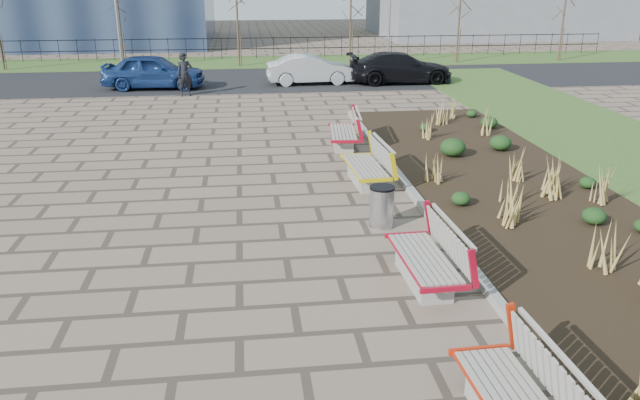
{
  "coord_description": "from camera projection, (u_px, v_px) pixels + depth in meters",
  "views": [
    {
      "loc": [
        0.21,
        -7.58,
        4.83
      ],
      "look_at": [
        1.5,
        3.0,
        0.9
      ],
      "focal_mm": 35.0,
      "sensor_mm": 36.0,
      "label": 1
    }
  ],
  "objects": [
    {
      "name": "ground",
      "position": [
        239.0,
        338.0,
        8.71
      ],
      "size": [
        120.0,
        120.0,
        0.0
      ],
      "primitive_type": "plane",
      "color": "#725F4E",
      "rests_on": "ground"
    },
    {
      "name": "planting_bed",
      "position": [
        518.0,
        196.0,
        14.05
      ],
      "size": [
        4.5,
        18.0,
        0.1
      ],
      "primitive_type": "cube",
      "color": "black",
      "rests_on": "ground"
    },
    {
      "name": "planting_curb",
      "position": [
        418.0,
        199.0,
        13.78
      ],
      "size": [
        0.16,
        18.0,
        0.15
      ],
      "primitive_type": "cube",
      "color": "gray",
      "rests_on": "ground"
    },
    {
      "name": "grass_verge_far",
      "position": [
        239.0,
        62.0,
        34.78
      ],
      "size": [
        80.0,
        5.0,
        0.04
      ],
      "primitive_type": "cube",
      "color": "#33511E",
      "rests_on": "ground"
    },
    {
      "name": "road",
      "position": [
        239.0,
        80.0,
        29.19
      ],
      "size": [
        80.0,
        7.0,
        0.02
      ],
      "primitive_type": "cube",
      "color": "black",
      "rests_on": "ground"
    },
    {
      "name": "bench_a",
      "position": [
        517.0,
        397.0,
        6.74
      ],
      "size": [
        0.97,
        2.13,
        1.0
      ],
      "primitive_type": null,
      "rotation": [
        0.0,
        0.0,
        0.03
      ],
      "color": "red",
      "rests_on": "ground"
    },
    {
      "name": "bench_b",
      "position": [
        424.0,
        255.0,
        10.1
      ],
      "size": [
        0.97,
        2.13,
        1.0
      ],
      "primitive_type": null,
      "rotation": [
        0.0,
        0.0,
        0.03
      ],
      "color": "#A60B20",
      "rests_on": "ground"
    },
    {
      "name": "bench_c",
      "position": [
        365.0,
        164.0,
        14.86
      ],
      "size": [
        1.0,
        2.14,
        1.0
      ],
      "primitive_type": null,
      "rotation": [
        0.0,
        0.0,
        0.05
      ],
      "color": "#D7BE0B",
      "rests_on": "ground"
    },
    {
      "name": "bench_d",
      "position": [
        343.0,
        130.0,
        18.03
      ],
      "size": [
        1.11,
        2.18,
        1.0
      ],
      "primitive_type": null,
      "rotation": [
        0.0,
        0.0,
        -0.1
      ],
      "color": "#A90B1F",
      "rests_on": "ground"
    },
    {
      "name": "litter_bin",
      "position": [
        382.0,
        207.0,
        12.38
      ],
      "size": [
        0.49,
        0.49,
        0.82
      ],
      "primitive_type": "cylinder",
      "color": "#B2B2B7",
      "rests_on": "ground"
    },
    {
      "name": "pedestrian",
      "position": [
        185.0,
        74.0,
        25.26
      ],
      "size": [
        0.73,
        0.59,
        1.75
      ],
      "primitive_type": "imported",
      "rotation": [
        0.0,
        0.0,
        0.3
      ],
      "color": "black",
      "rests_on": "ground"
    },
    {
      "name": "car_blue",
      "position": [
        153.0,
        71.0,
        26.82
      ],
      "size": [
        4.41,
        2.0,
        1.47
      ],
      "primitive_type": "imported",
      "rotation": [
        0.0,
        0.0,
        1.51
      ],
      "color": "navy",
      "rests_on": "road"
    },
    {
      "name": "car_silver",
      "position": [
        311.0,
        69.0,
        27.95
      ],
      "size": [
        3.97,
        1.53,
        1.29
      ],
      "primitive_type": "imported",
      "rotation": [
        0.0,
        0.0,
        1.61
      ],
      "color": "#9DA0A4",
      "rests_on": "road"
    },
    {
      "name": "car_black",
      "position": [
        400.0,
        68.0,
        28.18
      ],
      "size": [
        4.73,
        1.94,
        1.37
      ],
      "primitive_type": "imported",
      "rotation": [
        0.0,
        0.0,
        1.58
      ],
      "color": "black",
      "rests_on": "road"
    },
    {
      "name": "tree_b",
      "position": [
        120.0,
        28.0,
        32.0
      ],
      "size": [
        1.4,
        1.4,
        4.0
      ],
      "primitive_type": null,
      "color": "#4C3D2D",
      "rests_on": "grass_verge_far"
    },
    {
      "name": "tree_c",
      "position": [
        238.0,
        27.0,
        32.68
      ],
      "size": [
        1.4,
        1.4,
        4.0
      ],
      "primitive_type": null,
      "color": "#4C3D2D",
      "rests_on": "grass_verge_far"
    },
    {
      "name": "tree_d",
      "position": [
        350.0,
        26.0,
        33.36
      ],
      "size": [
        1.4,
        1.4,
        4.0
      ],
      "primitive_type": null,
      "color": "#4C3D2D",
      "rests_on": "grass_verge_far"
    },
    {
      "name": "tree_e",
      "position": [
        459.0,
        25.0,
        34.04
      ],
      "size": [
        1.4,
        1.4,
        4.0
      ],
      "primitive_type": null,
      "color": "#4C3D2D",
      "rests_on": "grass_verge_far"
    },
    {
      "name": "tree_f",
      "position": [
        563.0,
        24.0,
        34.72
      ],
      "size": [
        1.4,
        1.4,
        4.0
      ],
      "primitive_type": null,
      "color": "#4C3D2D",
      "rests_on": "grass_verge_far"
    },
    {
      "name": "lamp_west",
      "position": [
        116.0,
        9.0,
        31.19
      ],
      "size": [
        0.24,
        0.6,
        6.0
      ],
      "primitive_type": null,
      "color": "gray",
      "rests_on": "grass_verge_far"
    },
    {
      "name": "lamp_east",
      "position": [
        390.0,
        7.0,
        32.78
      ],
      "size": [
        0.24,
        0.6,
        6.0
      ],
      "primitive_type": null,
      "color": "gray",
      "rests_on": "grass_verge_far"
    },
    {
      "name": "railing_fence",
      "position": [
        239.0,
        48.0,
        35.96
      ],
      "size": [
        44.0,
        0.1,
        1.2
      ],
      "primitive_type": null,
      "color": "black",
      "rests_on": "grass_verge_far"
    }
  ]
}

